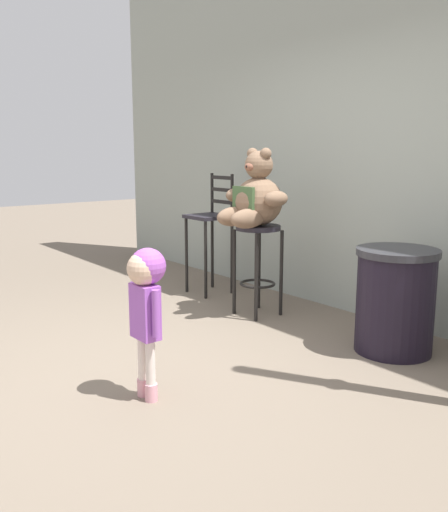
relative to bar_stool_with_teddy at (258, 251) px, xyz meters
The scene contains 7 objects.
ground_plane 1.65m from the bar_stool_with_teddy, 70.19° to the right, with size 24.00×24.00×0.00m, color #716354.
building_wall 1.64m from the bar_stool_with_teddy, 58.89° to the left, with size 7.97×0.30×3.74m, color #979F94.
bar_stool_with_teddy is the anchor object (origin of this frame).
teddy_bear 0.48m from the bar_stool_with_teddy, 90.00° to the right, with size 0.65×0.59×0.67m.
child_walking 1.88m from the bar_stool_with_teddy, 61.85° to the right, with size 0.29×0.23×0.91m.
trash_bin 1.34m from the bar_stool_with_teddy, ahead, with size 0.59×0.59×0.77m.
bar_chair_empty 0.92m from the bar_stool_with_teddy, behind, with size 0.39×0.39×1.23m.
Camera 1 is at (3.06, -1.75, 1.45)m, focal length 38.65 mm.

